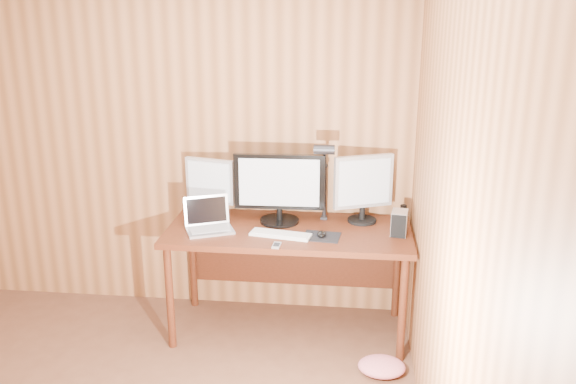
% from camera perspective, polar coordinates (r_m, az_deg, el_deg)
% --- Properties ---
extents(room_shell, '(4.00, 4.00, 4.00)m').
position_cam_1_polar(room_shell, '(2.65, -24.54, -4.78)').
color(room_shell, brown).
rests_on(room_shell, ground).
extents(desk, '(1.60, 0.70, 0.75)m').
position_cam_1_polar(desk, '(4.12, 0.19, -4.70)').
color(desk, '#491F0F').
rests_on(desk, floor).
extents(monitor_center, '(0.61, 0.26, 0.47)m').
position_cam_1_polar(monitor_center, '(4.05, -0.82, 0.45)').
color(monitor_center, black).
rests_on(monitor_center, desk).
extents(monitor_left, '(0.35, 0.17, 0.41)m').
position_cam_1_polar(monitor_left, '(4.23, -7.30, 0.61)').
color(monitor_left, black).
rests_on(monitor_left, desk).
extents(monitor_right, '(0.39, 0.19, 0.46)m').
position_cam_1_polar(monitor_right, '(4.09, 7.06, 0.52)').
color(monitor_right, black).
rests_on(monitor_right, desk).
extents(laptop, '(0.36, 0.33, 0.21)m').
position_cam_1_polar(laptop, '(4.02, -7.46, -2.76)').
color(laptop, silver).
rests_on(laptop, desk).
extents(keyboard, '(0.40, 0.19, 0.02)m').
position_cam_1_polar(keyboard, '(3.89, -0.70, -3.98)').
color(keyboard, white).
rests_on(keyboard, desk).
extents(mousepad, '(0.25, 0.21, 0.00)m').
position_cam_1_polar(mousepad, '(3.88, 3.16, -4.18)').
color(mousepad, black).
rests_on(mousepad, desk).
extents(mouse, '(0.07, 0.10, 0.03)m').
position_cam_1_polar(mouse, '(3.87, 3.17, -3.92)').
color(mouse, black).
rests_on(mouse, mousepad).
extents(hard_drive, '(0.12, 0.15, 0.16)m').
position_cam_1_polar(hard_drive, '(3.95, 10.36, -2.86)').
color(hard_drive, silver).
rests_on(hard_drive, desk).
extents(phone, '(0.05, 0.10, 0.01)m').
position_cam_1_polar(phone, '(3.73, -1.07, -5.01)').
color(phone, silver).
rests_on(phone, desk).
extents(speaker, '(0.04, 0.04, 0.11)m').
position_cam_1_polar(speaker, '(4.22, 10.73, -1.90)').
color(speaker, black).
rests_on(speaker, desk).
extents(desk_lamp, '(0.13, 0.19, 0.59)m').
position_cam_1_polar(desk_lamp, '(4.02, 3.42, 2.02)').
color(desk_lamp, black).
rests_on(desk_lamp, desk).
extents(fabric_pile, '(0.30, 0.25, 0.09)m').
position_cam_1_polar(fabric_pile, '(3.91, 8.75, -15.84)').
color(fabric_pile, '#D46673').
rests_on(fabric_pile, floor).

